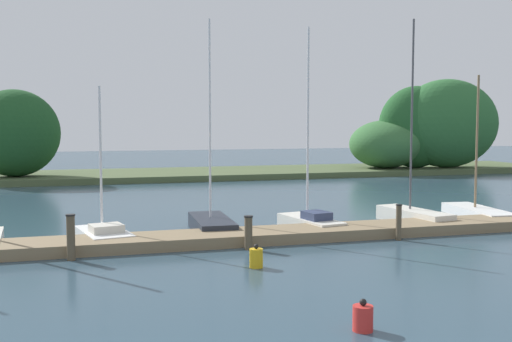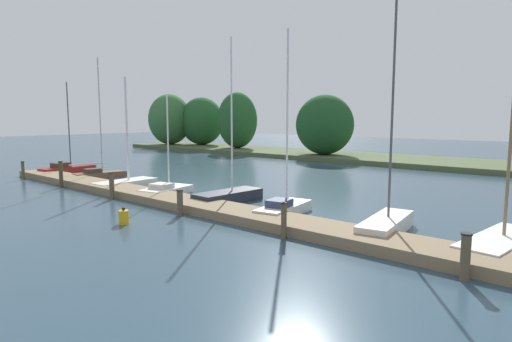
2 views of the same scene
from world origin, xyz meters
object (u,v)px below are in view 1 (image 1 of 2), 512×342
Objects in this scene: sailboat_4 at (211,223)px; channel_buoy_1 at (256,258)px; channel_buoy_0 at (363,318)px; sailboat_7 at (476,211)px; sailboat_6 at (411,214)px; mooring_piling_3 at (248,233)px; mooring_piling_2 at (71,237)px; sailboat_5 at (309,220)px; sailboat_3 at (103,234)px; mooring_piling_4 at (399,222)px.

sailboat_4 is 11.75× the size of channel_buoy_1.
channel_buoy_0 is (0.51, -10.75, -0.07)m from sailboat_4.
sailboat_7 is 9.12× the size of channel_buoy_1.
sailboat_6 reaches higher than sailboat_4.
sailboat_4 is 7.15× the size of mooring_piling_3.
sailboat_5 is at bearing 18.52° from mooring_piling_2.
mooring_piling_2 is (-12.34, -2.85, 0.30)m from sailboat_6.
sailboat_4 reaches higher than mooring_piling_2.
sailboat_4 is 10.76m from channel_buoy_0.
sailboat_5 is at bearing 101.66° from sailboat_7.
sailboat_5 is 4.13m from mooring_piling_3.
channel_buoy_1 is (3.71, -4.75, -0.00)m from sailboat_3.
sailboat_6 is at bearing 21.82° from mooring_piling_3.
sailboat_6 reaches higher than channel_buoy_1.
mooring_piling_3 is 0.88× the size of mooring_piling_4.
sailboat_4 reaches higher than sailboat_3.
sailboat_7 is (3.29, 0.57, -0.09)m from sailboat_6.
sailboat_4 is at bearing 97.69° from mooring_piling_3.
sailboat_5 is at bearing 42.32° from mooring_piling_3.
sailboat_4 reaches higher than mooring_piling_3.
sailboat_5 is 0.94× the size of sailboat_6.
sailboat_6 is at bearing -90.22° from sailboat_4.
mooring_piling_2 is at bearing 179.47° from mooring_piling_3.
sailboat_3 is at bearing 112.75° from channel_buoy_0.
sailboat_3 reaches higher than channel_buoy_0.
sailboat_7 is at bearing -98.17° from sailboat_3.
channel_buoy_1 is (0.02, -5.50, -0.06)m from sailboat_4.
sailboat_3 reaches higher than channel_buoy_1.
sailboat_3 is at bearing 100.07° from sailboat_7.
mooring_piling_4 reaches higher than channel_buoy_0.
mooring_piling_3 is 7.49m from channel_buoy_0.
sailboat_5 reaches higher than sailboat_7.
channel_buoy_0 is at bearing -89.51° from mooring_piling_3.
mooring_piling_4 reaches higher than mooring_piling_3.
sailboat_6 is 7.80m from mooring_piling_3.
mooring_piling_2 is at bearing 124.42° from channel_buoy_0.
channel_buoy_0 is at bearing 153.54° from sailboat_5.
sailboat_6 is 12.23× the size of channel_buoy_1.
sailboat_3 is 0.68× the size of sailboat_4.
channel_buoy_1 is (-3.47, -5.01, -0.08)m from sailboat_5.
mooring_piling_4 is (-5.45, -3.40, 0.34)m from sailboat_7.
mooring_piling_4 reaches higher than channel_buoy_1.
sailboat_5 is 11.91× the size of channel_buoy_0.
channel_buoy_0 is (-5.02, -7.55, -0.35)m from mooring_piling_4.
channel_buoy_0 is at bearing -84.74° from channel_buoy_1.
sailboat_6 is at bearing 52.70° from mooring_piling_4.
channel_buoy_1 is at bearing 115.08° from sailboat_6.
sailboat_7 is 5.55× the size of mooring_piling_3.
sailboat_6 reaches higher than channel_buoy_0.
sailboat_6 is 12.67m from mooring_piling_2.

